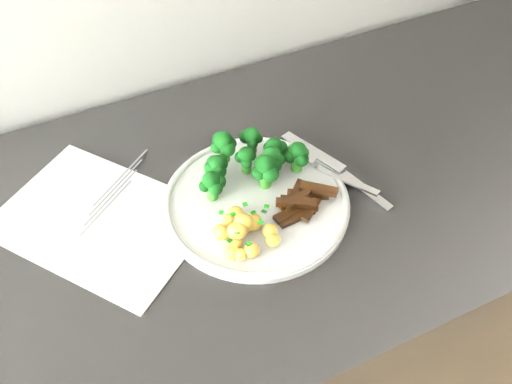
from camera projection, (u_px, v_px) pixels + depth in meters
counter at (215, 358)px, 1.17m from camera, size 2.44×0.61×0.92m
recipe_paper at (101, 220)px, 0.83m from camera, size 0.34×0.36×0.00m
plate at (256, 202)px, 0.84m from camera, size 0.28×0.28×0.02m
broccoli at (253, 159)px, 0.85m from camera, size 0.18×0.12×0.07m
potatoes at (243, 231)px, 0.78m from camera, size 0.09×0.09×0.04m
beef_strips at (301, 202)px, 0.82m from camera, size 0.11×0.08×0.02m
fork at (333, 172)px, 0.87m from camera, size 0.09×0.16×0.02m
knife at (348, 179)px, 0.87m from camera, size 0.08×0.21×0.02m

